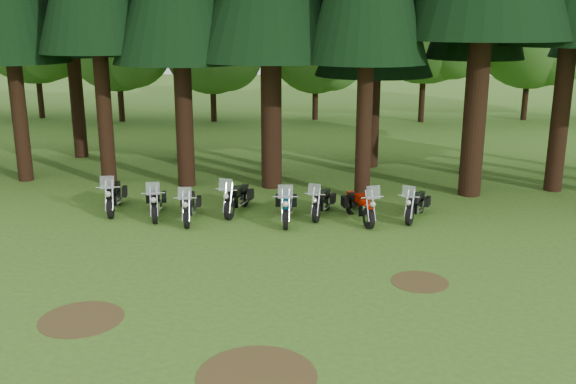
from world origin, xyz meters
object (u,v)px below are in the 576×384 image
object	(u,v)px
motorcycle_2	(189,207)
motorcycle_7	(416,206)
motorcycle_0	(114,197)
motorcycle_6	(360,207)
motorcycle_4	(286,206)
motorcycle_5	(322,203)
motorcycle_1	(155,202)
motorcycle_3	(237,199)

from	to	relation	value
motorcycle_2	motorcycle_7	world-z (taller)	motorcycle_2
motorcycle_0	motorcycle_6	distance (m)	8.13
motorcycle_0	motorcycle_4	xyz separation A→B (m)	(5.79, -0.75, 0.00)
motorcycle_5	motorcycle_1	bearing A→B (deg)	-162.85
motorcycle_1	motorcycle_2	size ratio (longest dim) A/B	1.02
motorcycle_1	motorcycle_2	xyz separation A→B (m)	(1.19, -0.40, -0.01)
motorcycle_0	motorcycle_3	xyz separation A→B (m)	(4.11, 0.07, -0.02)
motorcycle_2	motorcycle_5	xyz separation A→B (m)	(4.18, 0.79, -0.02)
motorcycle_4	motorcycle_5	bearing A→B (deg)	27.58
motorcycle_0	motorcycle_3	size ratio (longest dim) A/B	1.04
motorcycle_3	motorcycle_2	bearing A→B (deg)	-134.66
motorcycle_4	motorcycle_3	bearing A→B (deg)	150.82
motorcycle_4	motorcycle_2	bearing A→B (deg)	179.38
motorcycle_0	motorcycle_2	xyz separation A→B (m)	(2.72, -0.88, -0.03)
motorcycle_1	motorcycle_2	world-z (taller)	motorcycle_1
motorcycle_1	motorcycle_7	xyz separation A→B (m)	(8.37, 0.27, -0.02)
motorcycle_4	motorcycle_7	world-z (taller)	motorcycle_4
motorcycle_3	motorcycle_7	size ratio (longest dim) A/B	1.09
motorcycle_2	motorcycle_6	xyz separation A→B (m)	(5.38, 0.30, 0.02)
motorcycle_0	motorcycle_7	size ratio (longest dim) A/B	1.14
motorcycle_5	motorcycle_0	bearing A→B (deg)	-167.83
motorcycle_5	motorcycle_7	distance (m)	3.01
motorcycle_3	motorcycle_4	distance (m)	1.86
motorcycle_1	motorcycle_0	bearing A→B (deg)	149.63
motorcycle_4	motorcycle_5	world-z (taller)	motorcycle_4
motorcycle_1	motorcycle_5	xyz separation A→B (m)	(5.37, 0.40, -0.03)
motorcycle_7	motorcycle_4	bearing A→B (deg)	-151.28
motorcycle_1	motorcycle_3	xyz separation A→B (m)	(2.58, 0.56, 0.00)
motorcycle_1	motorcycle_4	size ratio (longest dim) A/B	0.95
motorcycle_0	motorcycle_5	distance (m)	6.90
motorcycle_3	motorcycle_4	bearing A→B (deg)	-15.17
motorcycle_3	motorcycle_7	xyz separation A→B (m)	(5.79, -0.29, -0.03)
motorcycle_0	motorcycle_7	world-z (taller)	motorcycle_0
motorcycle_4	motorcycle_0	bearing A→B (deg)	169.53
motorcycle_6	motorcycle_3	bearing A→B (deg)	151.70
motorcycle_4	motorcycle_5	size ratio (longest dim) A/B	1.13
motorcycle_3	motorcycle_1	bearing A→B (deg)	-156.88
motorcycle_0	motorcycle_1	distance (m)	1.61
motorcycle_3	motorcycle_5	bearing A→B (deg)	7.67
motorcycle_0	motorcycle_6	size ratio (longest dim) A/B	1.05
motorcycle_1	motorcycle_5	size ratio (longest dim) A/B	1.07
motorcycle_1	motorcycle_4	xyz separation A→B (m)	(4.25, -0.26, 0.03)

